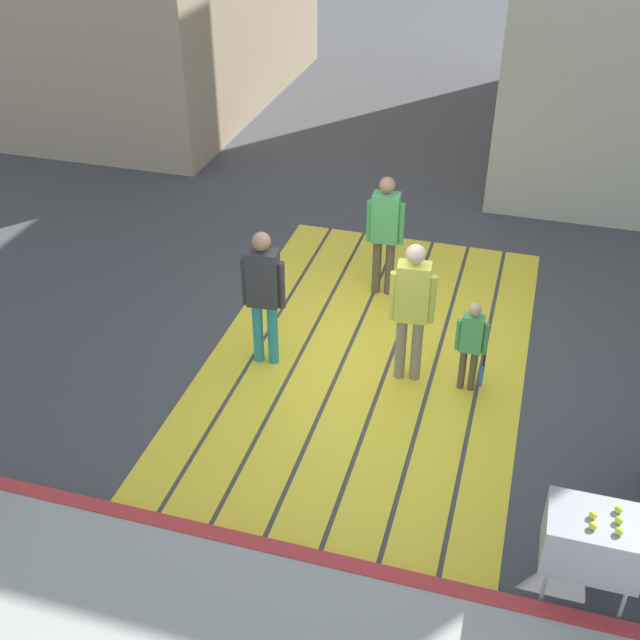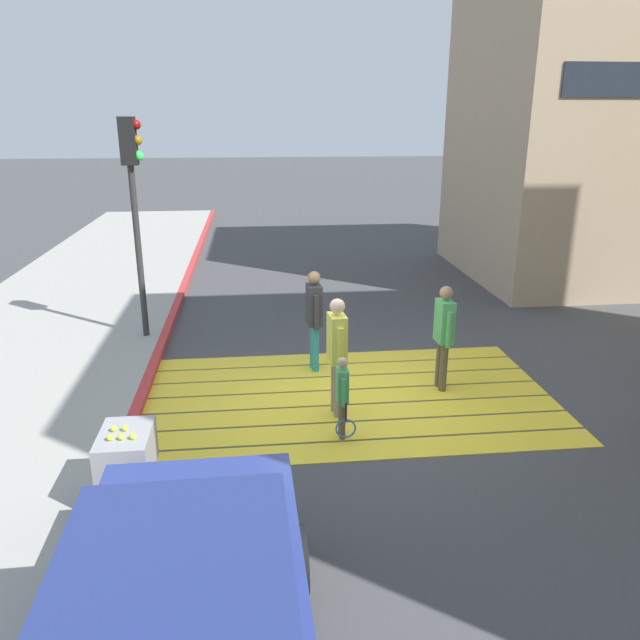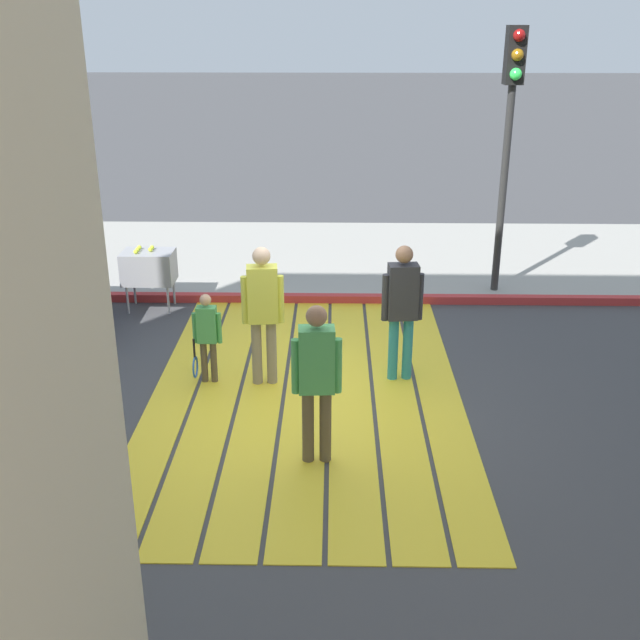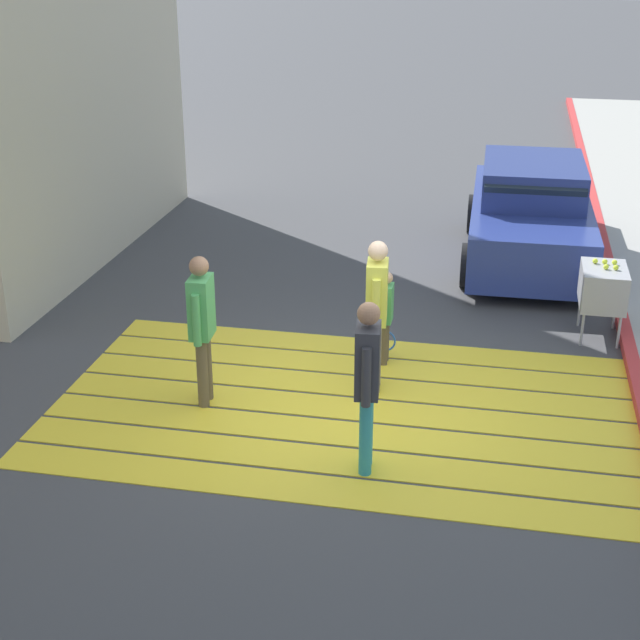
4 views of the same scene
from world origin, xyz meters
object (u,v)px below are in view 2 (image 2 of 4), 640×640
tennis_ball_cart (126,453)px  pedestrian_adult_trailing (444,330)px  pedestrian_adult_side (337,349)px  pedestrian_adult_lead (314,314)px  pedestrian_child_with_racket (342,394)px  traffic_light_corner (134,185)px

tennis_ball_cart → pedestrian_adult_trailing: pedestrian_adult_trailing is taller
tennis_ball_cart → pedestrian_adult_side: 3.35m
pedestrian_adult_side → tennis_ball_cart: bearing=-142.1°
pedestrian_adult_lead → pedestrian_adult_trailing: size_ratio=1.02×
tennis_ball_cart → pedestrian_adult_trailing: (4.44, 2.75, 0.32)m
pedestrian_adult_side → pedestrian_child_with_racket: (-0.02, -0.72, -0.39)m
tennis_ball_cart → pedestrian_adult_side: bearing=37.9°
pedestrian_adult_lead → pedestrian_adult_side: 1.73m
traffic_light_corner → pedestrian_adult_trailing: bearing=-29.0°
traffic_light_corner → pedestrian_adult_trailing: 6.19m
tennis_ball_cart → pedestrian_adult_lead: pedestrian_adult_lead is taller
tennis_ball_cart → pedestrian_adult_side: pedestrian_adult_side is taller
pedestrian_adult_lead → pedestrian_adult_side: pedestrian_adult_side is taller
pedestrian_adult_trailing → traffic_light_corner: bearing=151.0°
pedestrian_adult_trailing → pedestrian_child_with_racket: size_ratio=1.46×
pedestrian_adult_trailing → pedestrian_adult_lead: bearing=152.7°
traffic_light_corner → pedestrian_adult_trailing: traffic_light_corner is taller
traffic_light_corner → pedestrian_adult_lead: traffic_light_corner is taller
traffic_light_corner → pedestrian_child_with_racket: traffic_light_corner is taller
pedestrian_adult_lead → pedestrian_child_with_racket: bearing=-86.7°
pedestrian_adult_trailing → pedestrian_child_with_racket: 2.34m
traffic_light_corner → tennis_ball_cart: 6.10m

